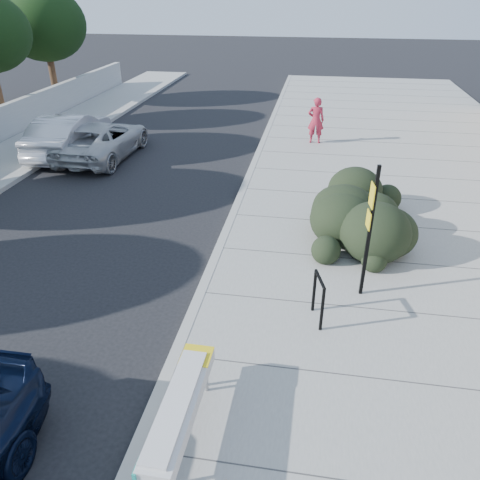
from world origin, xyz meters
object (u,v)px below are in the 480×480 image
object	(u,v)px
wagon_silver	(69,134)
suv_silver	(103,140)
pedestrian	(316,120)
bike_rack	(319,295)
sign_post	(370,226)
bench	(180,407)

from	to	relation	value
wagon_silver	suv_silver	world-z (taller)	wagon_silver
pedestrian	bike_rack	bearing A→B (deg)	90.47
bike_rack	pedestrian	size ratio (longest dim) A/B	0.53
sign_post	wagon_silver	bearing A→B (deg)	135.21
bike_rack	wagon_silver	size ratio (longest dim) A/B	0.20
sign_post	suv_silver	world-z (taller)	sign_post
bench	sign_post	bearing A→B (deg)	56.46
bench	suv_silver	distance (m)	14.01
wagon_silver	sign_post	bearing A→B (deg)	139.59
suv_silver	pedestrian	size ratio (longest dim) A/B	2.66
wagon_silver	bench	bearing A→B (deg)	119.81
bike_rack	wagon_silver	world-z (taller)	wagon_silver
sign_post	pedestrian	size ratio (longest dim) A/B	1.56
wagon_silver	suv_silver	distance (m)	1.47
bike_rack	sign_post	world-z (taller)	sign_post
suv_silver	pedestrian	bearing A→B (deg)	-159.85
bench	pedestrian	distance (m)	15.24
suv_silver	bench	bearing A→B (deg)	119.54
bike_rack	wagon_silver	xyz separation A→B (m)	(-10.03, 9.39, 0.06)
pedestrian	bench	bearing A→B (deg)	82.88
sign_post	pedestrian	distance (m)	11.08
sign_post	pedestrian	world-z (taller)	sign_post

